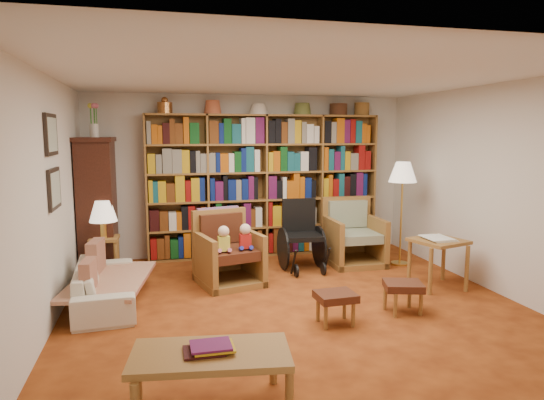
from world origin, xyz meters
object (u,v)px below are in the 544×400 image
object	(u,v)px
side_table_lamp	(105,249)
coffee_table	(211,358)
side_table_papers	(438,247)
footstool_b	(403,288)
armchair_sage	(351,238)
footstool_a	(336,298)
wheelchair	(302,237)
sofa	(106,285)
armchair_leather	(228,253)
floor_lamp	(403,176)

from	to	relation	value
side_table_lamp	coffee_table	distance (m)	3.57
side_table_lamp	side_table_papers	size ratio (longest dim) A/B	0.79
side_table_lamp	side_table_papers	bearing A→B (deg)	-18.82
side_table_lamp	footstool_b	bearing A→B (deg)	-32.85
armchair_sage	footstool_a	xyz separation A→B (m)	(-1.09, -2.18, -0.10)
side_table_papers	footstool_a	xyz separation A→B (m)	(-1.67, -0.82, -0.25)
armchair_sage	footstool_b	bearing A→B (deg)	-97.49
wheelchair	side_table_papers	xyz separation A→B (m)	(1.40, -1.21, 0.07)
sofa	wheelchair	size ratio (longest dim) A/B	1.59
footstool_a	coffee_table	world-z (taller)	coffee_table
armchair_sage	footstool_a	size ratio (longest dim) A/B	2.40
footstool_a	footstool_b	distance (m)	0.83
wheelchair	coffee_table	world-z (taller)	wheelchair
side_table_lamp	side_table_papers	distance (m)	4.30
side_table_lamp	footstool_b	xyz separation A→B (m)	(3.22, -2.08, -0.13)
armchair_leather	side_table_papers	xyz separation A→B (m)	(2.51, -0.83, 0.13)
floor_lamp	footstool_b	xyz separation A→B (m)	(-0.92, -1.77, -1.03)
armchair_sage	floor_lamp	bearing A→B (deg)	-23.07
side_table_papers	sofa	bearing A→B (deg)	175.38
armchair_sage	floor_lamp	world-z (taller)	floor_lamp
wheelchair	side_table_lamp	bearing A→B (deg)	176.27
floor_lamp	footstool_a	world-z (taller)	floor_lamp
armchair_leather	footstool_b	xyz separation A→B (m)	(1.66, -1.53, -0.11)
wheelchair	footstool_b	world-z (taller)	wheelchair
sofa	armchair_sage	xyz separation A→B (m)	(3.39, 1.03, 0.14)
side_table_lamp	footstool_b	distance (m)	3.84
wheelchair	side_table_papers	world-z (taller)	wheelchair
side_table_papers	coffee_table	distance (m)	3.68
wheelchair	armchair_leather	bearing A→B (deg)	-161.17
sofa	floor_lamp	xyz separation A→B (m)	(4.04, 0.76, 1.07)
wheelchair	footstool_a	distance (m)	2.06
sofa	footstool_a	bearing A→B (deg)	-119.87
armchair_leather	footstool_b	world-z (taller)	armchair_leather
sofa	footstool_a	world-z (taller)	sofa
armchair_leather	armchair_sage	size ratio (longest dim) A/B	0.98
footstool_a	coffee_table	bearing A→B (deg)	-138.85
sofa	footstool_a	size ratio (longest dim) A/B	3.93
footstool_b	side_table_lamp	bearing A→B (deg)	147.15
armchair_leather	footstool_a	distance (m)	1.86
armchair_leather	coffee_table	xyz separation A→B (m)	(-0.55, -2.87, -0.02)
side_table_papers	footstool_a	size ratio (longest dim) A/B	1.76
side_table_lamp	armchair_sage	bearing A→B (deg)	-0.56
side_table_papers	footstool_a	distance (m)	1.88
footstool_a	footstool_b	world-z (taller)	footstool_b
floor_lamp	coffee_table	size ratio (longest dim) A/B	1.30
side_table_papers	armchair_sage	bearing A→B (deg)	113.20
wheelchair	armchair_sage	bearing A→B (deg)	9.69
armchair_leather	wheelchair	world-z (taller)	wheelchair
wheelchair	coffee_table	size ratio (longest dim) A/B	0.85
footstool_b	coffee_table	xyz separation A→B (m)	(-2.21, -1.35, 0.09)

